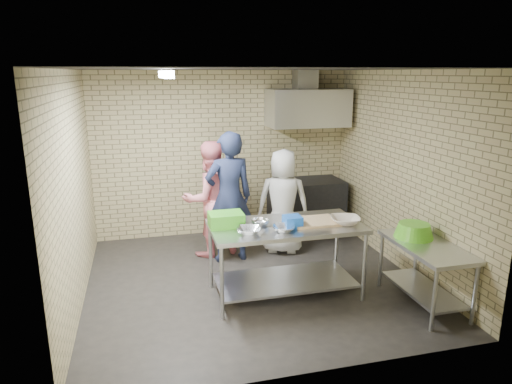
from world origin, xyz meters
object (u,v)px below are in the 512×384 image
side_counter (424,274)px  green_crate (226,220)px  woman_white (283,201)px  stove (306,206)px  blue_tub (293,221)px  bottle_green (329,112)px  prep_table (285,260)px  man_navy (229,197)px  green_basin (414,230)px  woman_pink (210,199)px  bottle_red (306,111)px

side_counter → green_crate: size_ratio=2.99×
green_crate → woman_white: (1.09, 1.23, -0.19)m
stove → woman_white: size_ratio=0.76×
side_counter → woman_white: bearing=119.1°
blue_tub → bottle_green: bearing=59.3°
prep_table → stove: 2.36m
prep_table → man_navy: man_navy is taller
side_counter → green_basin: (-0.02, 0.25, 0.46)m
stove → woman_white: (-0.66, -0.76, 0.34)m
prep_table → side_counter: prep_table is taller
prep_table → man_navy: 1.40m
prep_table → stove: prep_table is taller
prep_table → blue_tub: bearing=-63.4°
bottle_green → woman_white: size_ratio=0.09×
man_navy → side_counter: bearing=131.2°
side_counter → woman_pink: woman_pink is taller
side_counter → prep_table: bearing=156.9°
side_counter → man_navy: size_ratio=0.64×
bottle_red → woman_white: 1.74m
prep_table → woman_white: woman_white is taller
stove → side_counter: bearing=-80.7°
stove → green_basin: (0.43, -2.50, 0.38)m
blue_tub → bottle_red: 2.87m
stove → bottle_red: size_ratio=6.67×
side_counter → green_crate: (-2.20, 0.76, 0.61)m
prep_table → bottle_red: bottle_red is taller
woman_pink → green_basin: bearing=123.2°
green_crate → blue_tub: size_ratio=2.00×
bottle_red → woman_pink: size_ratio=0.11×
green_basin → bottle_red: bottle_red is taller
prep_table → woman_pink: bearing=114.4°
stove → woman_white: woman_white is taller
side_counter → man_navy: 2.76m
stove → woman_white: bearing=-130.8°
man_navy → woman_pink: man_navy is taller
stove → man_navy: (-1.50, -0.88, 0.49)m
woman_white → green_basin: bearing=141.8°
blue_tub → woman_pink: (-0.74, 1.62, -0.11)m
bottle_green → woman_pink: size_ratio=0.09×
side_counter → bottle_green: (0.00, 2.99, 1.64)m
bottle_red → blue_tub: bearing=-113.2°
blue_tub → woman_pink: woman_pink is taller
man_navy → woman_white: size_ratio=1.19×
green_crate → green_basin: 2.25m
bottle_red → green_basin: bearing=-82.1°
blue_tub → woman_white: bearing=76.6°
green_crate → bottle_red: 3.05m
green_basin → bottle_green: size_ratio=3.07×
stove → man_navy: 1.81m
blue_tub → bottle_green: 3.03m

